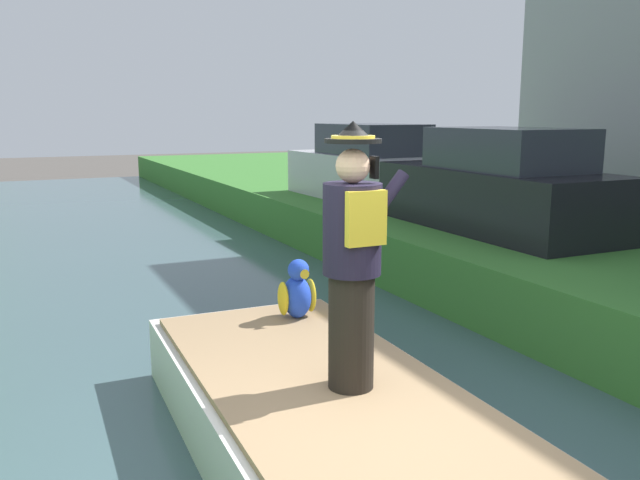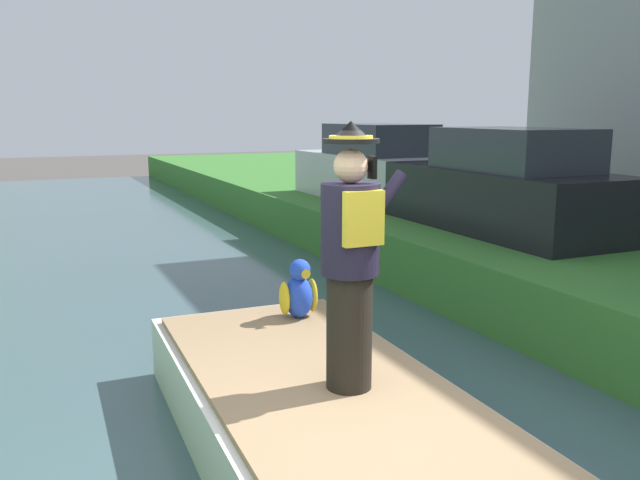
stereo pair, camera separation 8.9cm
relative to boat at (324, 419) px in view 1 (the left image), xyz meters
The scene contains 5 objects.
boat is the anchor object (origin of this frame).
person_pirate 1.26m from the boat, 57.84° to the right, with size 0.61×0.42×1.85m.
parrot_plush 1.60m from the boat, 74.01° to the left, with size 0.36×0.35×0.57m.
parked_car_dark 5.99m from the boat, 38.29° to the left, with size 1.73×4.01×1.50m.
parked_car_silver 8.96m from the boat, 58.68° to the left, with size 1.81×4.04×1.50m.
Camera 1 is at (-1.95, -3.26, 2.61)m, focal length 37.10 mm.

